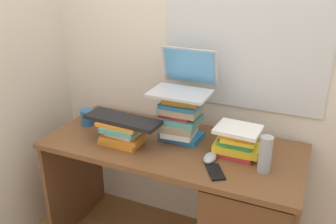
{
  "coord_description": "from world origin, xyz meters",
  "views": [
    {
      "loc": [
        0.69,
        -1.6,
        1.66
      ],
      "look_at": [
        -0.03,
        0.01,
        0.92
      ],
      "focal_mm": 38.6,
      "sensor_mm": 36.0,
      "label": 1
    }
  ],
  "objects_px": {
    "book_stack_side": "(238,142)",
    "water_bottle": "(265,154)",
    "keyboard": "(123,120)",
    "cell_phone": "(215,172)",
    "desk": "(230,213)",
    "computer_mouse": "(210,158)",
    "book_stack_keyboard_riser": "(122,132)",
    "laptop": "(184,82)",
    "mug": "(88,117)",
    "book_stack_tall": "(180,118)"
  },
  "relations": [
    {
      "from": "desk",
      "to": "cell_phone",
      "type": "relative_size",
      "value": 10.3
    },
    {
      "from": "book_stack_side",
      "to": "water_bottle",
      "type": "xyz_separation_m",
      "value": [
        0.15,
        -0.1,
        0.01
      ]
    },
    {
      "from": "keyboard",
      "to": "water_bottle",
      "type": "relative_size",
      "value": 2.32
    },
    {
      "from": "laptop",
      "to": "mug",
      "type": "relative_size",
      "value": 2.72
    },
    {
      "from": "book_stack_side",
      "to": "cell_phone",
      "type": "relative_size",
      "value": 1.71
    },
    {
      "from": "keyboard",
      "to": "cell_phone",
      "type": "bearing_deg",
      "value": -5.28
    },
    {
      "from": "book_stack_keyboard_riser",
      "to": "cell_phone",
      "type": "height_order",
      "value": "book_stack_keyboard_riser"
    },
    {
      "from": "book_stack_tall",
      "to": "keyboard",
      "type": "xyz_separation_m",
      "value": [
        -0.26,
        -0.17,
        0.01
      ]
    },
    {
      "from": "water_bottle",
      "to": "desk",
      "type": "bearing_deg",
      "value": 161.21
    },
    {
      "from": "book_stack_side",
      "to": "keyboard",
      "type": "distance_m",
      "value": 0.61
    },
    {
      "from": "keyboard",
      "to": "water_bottle",
      "type": "xyz_separation_m",
      "value": [
        0.75,
        0.02,
        -0.05
      ]
    },
    {
      "from": "book_stack_keyboard_riser",
      "to": "water_bottle",
      "type": "relative_size",
      "value": 1.31
    },
    {
      "from": "laptop",
      "to": "mug",
      "type": "distance_m",
      "value": 0.65
    },
    {
      "from": "book_stack_side",
      "to": "water_bottle",
      "type": "bearing_deg",
      "value": -33.21
    },
    {
      "from": "mug",
      "to": "computer_mouse",
      "type": "bearing_deg",
      "value": -8.09
    },
    {
      "from": "laptop",
      "to": "keyboard",
      "type": "bearing_deg",
      "value": -138.95
    },
    {
      "from": "desk",
      "to": "book_stack_tall",
      "type": "height_order",
      "value": "book_stack_tall"
    },
    {
      "from": "computer_mouse",
      "to": "mug",
      "type": "relative_size",
      "value": 0.89
    },
    {
      "from": "book_stack_keyboard_riser",
      "to": "water_bottle",
      "type": "distance_m",
      "value": 0.75
    },
    {
      "from": "laptop",
      "to": "mug",
      "type": "height_order",
      "value": "laptop"
    },
    {
      "from": "computer_mouse",
      "to": "mug",
      "type": "height_order",
      "value": "mug"
    },
    {
      "from": "laptop",
      "to": "cell_phone",
      "type": "xyz_separation_m",
      "value": [
        0.29,
        -0.31,
        -0.32
      ]
    },
    {
      "from": "book_stack_keyboard_riser",
      "to": "book_stack_tall",
      "type": "bearing_deg",
      "value": 33.0
    },
    {
      "from": "book_stack_keyboard_riser",
      "to": "laptop",
      "type": "xyz_separation_m",
      "value": [
        0.26,
        0.23,
        0.25
      ]
    },
    {
      "from": "book_stack_keyboard_riser",
      "to": "cell_phone",
      "type": "distance_m",
      "value": 0.56
    },
    {
      "from": "desk",
      "to": "computer_mouse",
      "type": "bearing_deg",
      "value": -149.66
    },
    {
      "from": "cell_phone",
      "to": "book_stack_side",
      "type": "bearing_deg",
      "value": 44.7
    },
    {
      "from": "desk",
      "to": "water_bottle",
      "type": "relative_size",
      "value": 7.73
    },
    {
      "from": "computer_mouse",
      "to": "cell_phone",
      "type": "relative_size",
      "value": 0.76
    },
    {
      "from": "desk",
      "to": "cell_phone",
      "type": "bearing_deg",
      "value": -108.72
    },
    {
      "from": "desk",
      "to": "keyboard",
      "type": "xyz_separation_m",
      "value": [
        -0.6,
        -0.07,
        0.48
      ]
    },
    {
      "from": "water_bottle",
      "to": "book_stack_tall",
      "type": "bearing_deg",
      "value": 163.36
    },
    {
      "from": "book_stack_tall",
      "to": "mug",
      "type": "bearing_deg",
      "value": -175.69
    },
    {
      "from": "book_stack_side",
      "to": "laptop",
      "type": "bearing_deg",
      "value": 163.26
    },
    {
      "from": "book_stack_tall",
      "to": "mug",
      "type": "distance_m",
      "value": 0.59
    },
    {
      "from": "desk",
      "to": "book_stack_keyboard_riser",
      "type": "bearing_deg",
      "value": -172.5
    },
    {
      "from": "keyboard",
      "to": "cell_phone",
      "type": "height_order",
      "value": "keyboard"
    },
    {
      "from": "book_stack_keyboard_riser",
      "to": "water_bottle",
      "type": "height_order",
      "value": "water_bottle"
    },
    {
      "from": "book_stack_side",
      "to": "cell_phone",
      "type": "height_order",
      "value": "book_stack_side"
    },
    {
      "from": "book_stack_side",
      "to": "desk",
      "type": "bearing_deg",
      "value": -84.46
    },
    {
      "from": "computer_mouse",
      "to": "cell_phone",
      "type": "height_order",
      "value": "computer_mouse"
    },
    {
      "from": "cell_phone",
      "to": "water_bottle",
      "type": "bearing_deg",
      "value": -3.96
    },
    {
      "from": "water_bottle",
      "to": "cell_phone",
      "type": "bearing_deg",
      "value": -151.87
    },
    {
      "from": "book_stack_tall",
      "to": "laptop",
      "type": "relative_size",
      "value": 0.84
    },
    {
      "from": "keyboard",
      "to": "computer_mouse",
      "type": "distance_m",
      "value": 0.5
    },
    {
      "from": "water_bottle",
      "to": "cell_phone",
      "type": "relative_size",
      "value": 1.33
    },
    {
      "from": "desk",
      "to": "mug",
      "type": "distance_m",
      "value": 1.0
    },
    {
      "from": "book_stack_tall",
      "to": "book_stack_keyboard_riser",
      "type": "relative_size",
      "value": 1.12
    },
    {
      "from": "book_stack_keyboard_riser",
      "to": "book_stack_side",
      "type": "height_order",
      "value": "book_stack_side"
    },
    {
      "from": "book_stack_side",
      "to": "mug",
      "type": "height_order",
      "value": "book_stack_side"
    }
  ]
}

